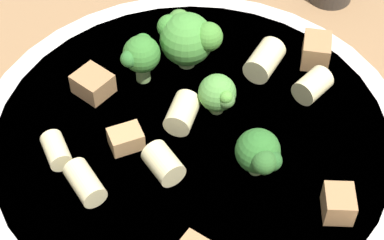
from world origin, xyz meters
TOP-DOWN VIEW (x-y plane):
  - ground_plane at (0.00, 0.00)m, footprint 2.00×2.00m
  - pasta_bowl at (0.00, 0.00)m, footprint 0.27×0.27m
  - broccoli_floret_0 at (0.02, -0.01)m, footprint 0.02×0.02m
  - broccoli_floret_1 at (0.06, 0.01)m, footprint 0.04×0.04m
  - broccoli_floret_2 at (0.04, 0.04)m, footprint 0.03×0.02m
  - broccoli_floret_3 at (-0.02, -0.04)m, footprint 0.03×0.03m
  - rigatoni_0 at (-0.03, 0.07)m, footprint 0.03×0.02m
  - rigatoni_2 at (0.01, 0.01)m, footprint 0.03×0.02m
  - rigatoni_3 at (-0.03, 0.01)m, footprint 0.03×0.03m
  - rigatoni_4 at (-0.05, 0.05)m, footprint 0.03×0.03m
  - rigatoni_5 at (0.04, -0.07)m, footprint 0.03×0.03m
  - rigatoni_6 at (0.06, -0.04)m, footprint 0.03×0.03m
  - chicken_chunk_0 at (-0.02, 0.04)m, footprint 0.02×0.02m
  - chicken_chunk_1 at (0.02, 0.07)m, footprint 0.03×0.03m
  - chicken_chunk_2 at (-0.04, -0.09)m, footprint 0.02×0.02m
  - chicken_chunk_4 at (0.08, -0.07)m, footprint 0.02×0.02m

SIDE VIEW (x-z plane):
  - ground_plane at x=0.00m, z-range 0.00..0.00m
  - pasta_bowl at x=0.00m, z-range 0.00..0.04m
  - chicken_chunk_0 at x=-0.02m, z-range 0.03..0.05m
  - rigatoni_0 at x=-0.03m, z-range 0.03..0.05m
  - chicken_chunk_1 at x=0.02m, z-range 0.03..0.05m
  - rigatoni_4 at x=-0.05m, z-range 0.03..0.05m
  - chicken_chunk_2 at x=-0.04m, z-range 0.03..0.05m
  - rigatoni_3 at x=-0.03m, z-range 0.03..0.05m
  - rigatoni_5 at x=0.04m, z-range 0.03..0.05m
  - rigatoni_2 at x=0.01m, z-range 0.03..0.05m
  - rigatoni_6 at x=0.06m, z-range 0.03..0.05m
  - chicken_chunk_4 at x=0.08m, z-range 0.03..0.05m
  - broccoli_floret_0 at x=0.02m, z-range 0.04..0.06m
  - broccoli_floret_3 at x=-0.02m, z-range 0.04..0.07m
  - broccoli_floret_2 at x=0.04m, z-range 0.04..0.07m
  - broccoli_floret_1 at x=0.06m, z-range 0.04..0.08m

